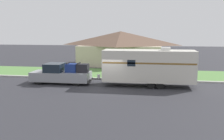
{
  "coord_description": "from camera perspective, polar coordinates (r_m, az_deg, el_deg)",
  "views": [
    {
      "loc": [
        3.65,
        -21.09,
        5.04
      ],
      "look_at": [
        0.17,
        1.33,
        1.4
      ],
      "focal_mm": 40.0,
      "sensor_mm": 36.0,
      "label": 1
    }
  ],
  "objects": [
    {
      "name": "ground_plane",
      "position": [
        21.98,
        -0.97,
        -4.14
      ],
      "size": [
        120.0,
        120.0,
        0.0
      ],
      "primitive_type": "plane",
      "color": "#2D2D33"
    },
    {
      "name": "mailbox",
      "position": [
        28.5,
        -14.95,
        0.57
      ],
      "size": [
        0.48,
        0.2,
        1.24
      ],
      "color": "brown",
      "rests_on": "ground_plane"
    },
    {
      "name": "lawn_strip",
      "position": [
        29.15,
        1.5,
        -0.81
      ],
      "size": [
        80.0,
        7.0,
        0.03
      ],
      "color": "#568442",
      "rests_on": "ground_plane"
    },
    {
      "name": "travel_trailer",
      "position": [
        22.64,
        8.35,
        0.97
      ],
      "size": [
        9.27,
        2.33,
        3.55
      ],
      "color": "black",
      "rests_on": "ground_plane"
    },
    {
      "name": "pickup_truck",
      "position": [
        24.27,
        -11.43,
        -0.92
      ],
      "size": [
        5.72,
        2.08,
        2.03
      ],
      "color": "black",
      "rests_on": "ground_plane"
    },
    {
      "name": "curb_strip",
      "position": [
        25.59,
        0.45,
        -2.08
      ],
      "size": [
        80.0,
        0.3,
        0.14
      ],
      "color": "beige",
      "rests_on": "ground_plane"
    },
    {
      "name": "house_across_street",
      "position": [
        36.56,
        1.98,
        5.17
      ],
      "size": [
        12.44,
        7.61,
        4.87
      ],
      "color": "beige",
      "rests_on": "ground_plane"
    }
  ]
}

